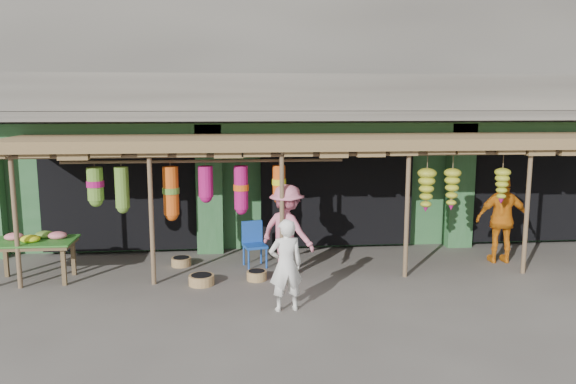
{
  "coord_description": "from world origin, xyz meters",
  "views": [
    {
      "loc": [
        -2.38,
        -10.88,
        3.51
      ],
      "look_at": [
        -1.27,
        1.0,
        1.58
      ],
      "focal_mm": 35.0,
      "sensor_mm": 36.0,
      "label": 1
    }
  ],
  "objects": [
    {
      "name": "basket_mid",
      "position": [
        -3.08,
        -0.33,
        0.1
      ],
      "size": [
        0.6,
        0.6,
        0.19
      ],
      "primitive_type": "cylinder",
      "rotation": [
        0.0,
        0.0,
        0.25
      ],
      "color": "olive",
      "rests_on": "ground"
    },
    {
      "name": "blue_chair",
      "position": [
        -2.02,
        0.87,
        0.54
      ],
      "size": [
        0.56,
        0.57,
        0.96
      ],
      "rotation": [
        0.0,
        0.0,
        0.25
      ],
      "color": "#1B4DB4",
      "rests_on": "ground"
    },
    {
      "name": "awning",
      "position": [
        -0.11,
        0.81,
        2.58
      ],
      "size": [
        14.0,
        2.7,
        2.79
      ],
      "color": "brown",
      "rests_on": "ground"
    },
    {
      "name": "basket_right",
      "position": [
        -2.0,
        -0.14,
        0.09
      ],
      "size": [
        0.48,
        0.48,
        0.18
      ],
      "primitive_type": "cylinder",
      "rotation": [
        0.0,
        0.0,
        0.22
      ],
      "color": "#A4834C",
      "rests_on": "ground"
    },
    {
      "name": "person_shopper",
      "position": [
        -1.38,
        0.05,
        0.94
      ],
      "size": [
        1.37,
        1.33,
        1.88
      ],
      "primitive_type": "imported",
      "rotation": [
        0.0,
        0.0,
        2.42
      ],
      "color": "pink",
      "rests_on": "ground"
    },
    {
      "name": "flower_table",
      "position": [
        -6.35,
        0.25,
        0.77
      ],
      "size": [
        1.6,
        0.94,
        0.96
      ],
      "rotation": [
        0.0,
        0.0,
        0.0
      ],
      "color": "brown",
      "rests_on": "ground"
    },
    {
      "name": "basket_left",
      "position": [
        -3.59,
        1.0,
        0.09
      ],
      "size": [
        0.56,
        0.56,
        0.18
      ],
      "primitive_type": "cylinder",
      "rotation": [
        0.0,
        0.0,
        0.4
      ],
      "color": "olive",
      "rests_on": "ground"
    },
    {
      "name": "person_front",
      "position": [
        -1.57,
        -1.81,
        0.79
      ],
      "size": [
        0.63,
        0.47,
        1.58
      ],
      "primitive_type": "imported",
      "rotation": [
        0.0,
        0.0,
        3.3
      ],
      "color": "white",
      "rests_on": "ground"
    },
    {
      "name": "building",
      "position": [
        -0.0,
        4.87,
        3.37
      ],
      "size": [
        16.4,
        6.8,
        7.0
      ],
      "color": "gray",
      "rests_on": "ground"
    },
    {
      "name": "person_vendor",
      "position": [
        3.41,
        0.62,
        0.97
      ],
      "size": [
        1.18,
        0.57,
        1.95
      ],
      "primitive_type": "imported",
      "rotation": [
        0.0,
        0.0,
        3.05
      ],
      "color": "orange",
      "rests_on": "ground"
    },
    {
      "name": "ground",
      "position": [
        0.0,
        0.0,
        0.0
      ],
      "size": [
        80.0,
        80.0,
        0.0
      ],
      "primitive_type": "plane",
      "color": "#514C47",
      "rests_on": "ground"
    }
  ]
}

